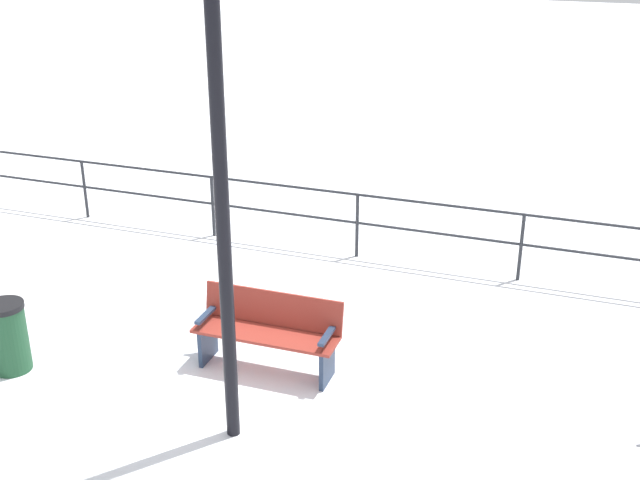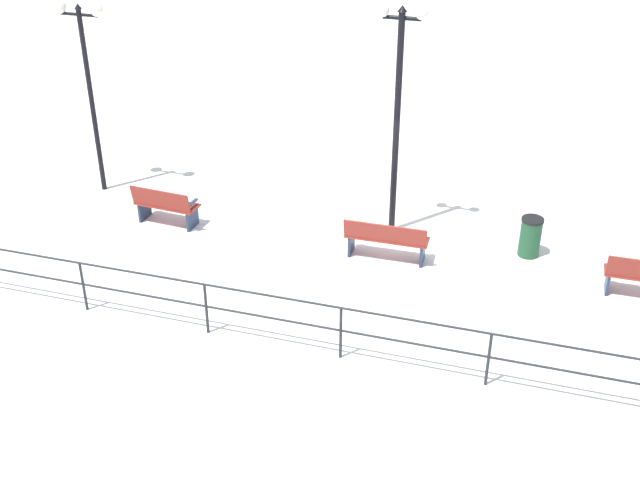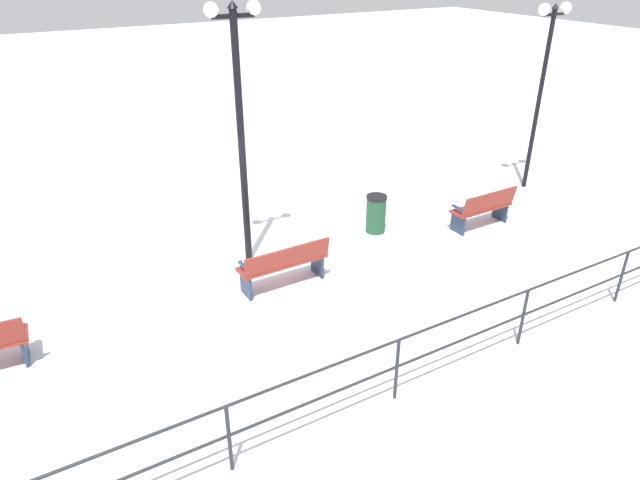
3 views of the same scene
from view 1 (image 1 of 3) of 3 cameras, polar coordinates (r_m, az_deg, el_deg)
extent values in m
plane|color=white|center=(9.27, -3.76, -9.15)|extent=(80.00, 80.00, 0.00)
cube|color=maroon|center=(9.00, -3.91, -6.72)|extent=(0.48, 1.66, 0.04)
cube|color=maroon|center=(9.09, -3.38, -4.86)|extent=(0.13, 1.66, 0.40)
cube|color=#23334C|center=(9.40, -8.01, -7.19)|extent=(0.41, 0.06, 0.47)
cube|color=#23334C|center=(8.89, 0.51, -8.81)|extent=(0.41, 0.06, 0.47)
cube|color=#23334C|center=(9.21, -8.19, -5.34)|extent=(0.41, 0.08, 0.04)
cube|color=#23334C|center=(8.70, 0.48, -6.89)|extent=(0.41, 0.08, 0.04)
cylinder|color=black|center=(7.18, -6.96, 1.58)|extent=(0.13, 0.13, 4.64)
cylinder|color=#26282D|center=(13.96, -16.43, 3.47)|extent=(0.05, 0.05, 0.98)
cylinder|color=#26282D|center=(12.73, -7.65, 2.37)|extent=(0.05, 0.05, 0.98)
cylinder|color=#26282D|center=(11.87, 2.66, 1.01)|extent=(0.05, 0.05, 0.98)
cylinder|color=#26282D|center=(11.45, 14.14, -0.54)|extent=(0.05, 0.05, 0.98)
cylinder|color=#26282D|center=(11.70, 2.71, 3.25)|extent=(0.04, 14.34, 0.04)
cylinder|color=#26282D|center=(11.85, 2.67, 1.23)|extent=(0.04, 14.34, 0.04)
cylinder|color=#1E4C2D|center=(9.70, -21.31, -6.61)|extent=(0.42, 0.42, 0.78)
cylinder|color=black|center=(9.51, -21.67, -4.41)|extent=(0.44, 0.44, 0.06)
camera|label=2|loc=(21.82, 4.39, 31.36)|focal=44.57mm
camera|label=3|loc=(15.17, 24.38, 23.31)|focal=31.84mm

